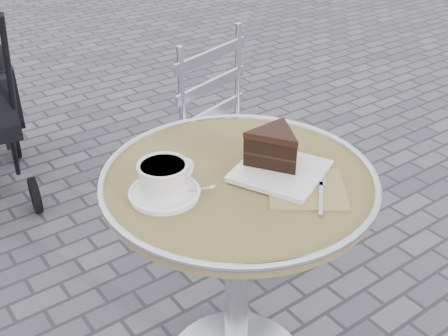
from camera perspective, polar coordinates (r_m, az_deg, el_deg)
cafe_table at (r=1.53m, az=1.42°, el=-6.10°), size 0.72×0.72×0.74m
cappuccino_set at (r=1.35m, az=-6.05°, el=-1.38°), size 0.19×0.17×0.09m
cake_plate_set at (r=1.44m, az=5.35°, el=1.56°), size 0.28×0.37×0.11m
bistro_chair at (r=2.14m, az=0.28°, el=4.62°), size 0.48×0.48×0.87m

